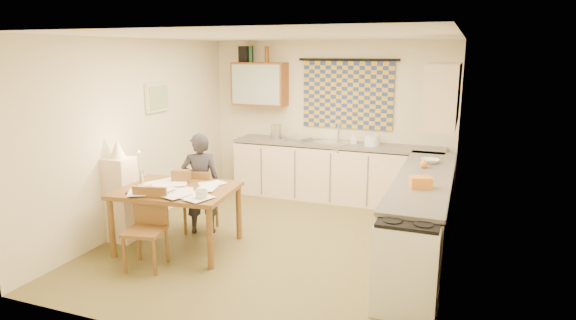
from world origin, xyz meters
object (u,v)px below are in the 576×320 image
at_px(stove, 407,264).
at_px(chair_far, 201,212).
at_px(shelf_stand, 121,199).
at_px(dining_table, 178,218).
at_px(person, 201,183).
at_px(counter_right, 422,215).
at_px(counter_back, 335,172).

xyz_separation_m(stove, chair_far, (-2.79, 1.05, -0.18)).
height_order(chair_far, shelf_stand, shelf_stand).
distance_m(dining_table, person, 0.62).
bearing_deg(shelf_stand, stove, -6.91).
bearing_deg(chair_far, dining_table, 82.16).
bearing_deg(chair_far, person, 126.39).
bearing_deg(counter_right, person, -171.78).
relative_size(counter_back, counter_right, 1.12).
distance_m(counter_back, chair_far, 2.37).
xyz_separation_m(person, shelf_stand, (-0.79, -0.58, -0.13)).
xyz_separation_m(counter_right, shelf_stand, (-3.54, -0.98, 0.08)).
relative_size(counter_back, shelf_stand, 3.10).
xyz_separation_m(counter_back, shelf_stand, (-2.04, -2.59, 0.08)).
bearing_deg(dining_table, shelf_stand, 176.45).
distance_m(counter_back, stove, 3.37).
xyz_separation_m(chair_far, shelf_stand, (-0.75, -0.62, 0.27)).
bearing_deg(stove, chair_far, 159.43).
relative_size(dining_table, chair_far, 1.70).
height_order(counter_right, shelf_stand, shelf_stand).
distance_m(chair_far, shelf_stand, 1.01).
xyz_separation_m(counter_right, stove, (0.00, -1.41, -0.01)).
bearing_deg(counter_back, person, -121.95).
bearing_deg(dining_table, counter_back, 57.78).
height_order(counter_right, dining_table, counter_right).
height_order(dining_table, shelf_stand, shelf_stand).
relative_size(counter_right, dining_table, 2.06).
relative_size(counter_back, stove, 3.75).
xyz_separation_m(counter_right, person, (-2.75, -0.40, 0.21)).
distance_m(stove, shelf_stand, 3.57).
bearing_deg(stove, dining_table, 170.40).
height_order(stove, dining_table, stove).
relative_size(stove, dining_table, 0.61).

